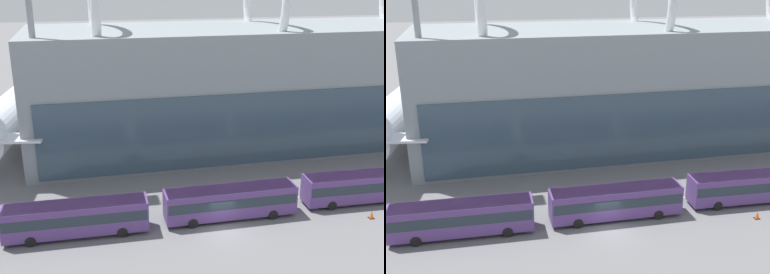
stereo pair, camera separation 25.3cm
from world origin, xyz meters
The scene contains 9 objects.
ground_plane centered at (0.00, 0.00, 0.00)m, with size 440.00×440.00×0.00m, color slate.
airliner_at_gate_near centered at (-21.82, 31.44, 5.09)m, with size 40.29×40.36×15.74m.
airliner_at_gate_far centered at (34.08, 33.83, 4.85)m, with size 40.69×39.37×14.50m.
shuttle_bus_1 centered at (-13.77, 2.46, 1.92)m, with size 13.33×2.95×3.27m.
shuttle_bus_2 centered at (1.23, 2.53, 1.92)m, with size 13.29×2.79×3.27m.
shuttle_bus_3 centered at (16.23, 2.84, 1.92)m, with size 13.36×3.14×3.27m.
floodlight_mast centered at (-17.43, 17.67, 17.98)m, with size 2.30×2.30×31.51m.
lane_stripe_1 centered at (10.10, 5.36, 0.00)m, with size 7.26×0.25×0.01m, color silver.
traffic_cone_1 centered at (15.11, -0.75, 0.40)m, with size 0.55×0.55×0.82m.
Camera 2 is at (-11.89, -38.93, 23.45)m, focal length 45.00 mm.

